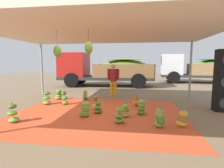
{
  "coord_description": "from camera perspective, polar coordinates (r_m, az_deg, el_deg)",
  "views": [
    {
      "loc": [
        1.27,
        -5.69,
        1.71
      ],
      "look_at": [
        0.14,
        2.34,
        0.73
      ],
      "focal_mm": 28.66,
      "sensor_mm": 36.0,
      "label": 1
    }
  ],
  "objects": [
    {
      "name": "banana_bunch_9",
      "position": [
        5.98,
        9.35,
        -7.4
      ],
      "size": [
        0.37,
        0.37,
        0.55
      ],
      "color": "#518428",
      "rests_on": "tarp_orange"
    },
    {
      "name": "worker_0",
      "position": [
        8.92,
        0.42,
        1.99
      ],
      "size": [
        0.6,
        0.37,
        1.63
      ],
      "color": "orange",
      "rests_on": "ground"
    },
    {
      "name": "tarp_orange",
      "position": [
        6.08,
        -4.48,
        -9.46
      ],
      "size": [
        5.6,
        4.73,
        0.01
      ],
      "primitive_type": "cube",
      "color": "#D1512D",
      "rests_on": "ground"
    },
    {
      "name": "cargo_truck_main",
      "position": [
        13.13,
        -2.59,
        4.8
      ],
      "size": [
        6.79,
        2.66,
        2.4
      ],
      "color": "#2D2D2D",
      "rests_on": "ground"
    },
    {
      "name": "tent_canopy",
      "position": [
        5.82,
        -5.02,
        16.32
      ],
      "size": [
        8.0,
        7.0,
        2.75
      ],
      "color": "#9EA0A5",
      "rests_on": "ground"
    },
    {
      "name": "banana_bunch_4",
      "position": [
        6.09,
        -4.5,
        -7.52
      ],
      "size": [
        0.36,
        0.35,
        0.47
      ],
      "color": "#477523",
      "rests_on": "tarp_orange"
    },
    {
      "name": "cargo_truck_far",
      "position": [
        16.8,
        25.3,
        4.6
      ],
      "size": [
        6.26,
        2.8,
        2.4
      ],
      "color": "#2D2D2D",
      "rests_on": "ground"
    },
    {
      "name": "banana_bunch_11",
      "position": [
        5.71,
        4.41,
        -8.54
      ],
      "size": [
        0.3,
        0.33,
        0.47
      ],
      "color": "#75A83D",
      "rests_on": "tarp_orange"
    },
    {
      "name": "banana_bunch_5",
      "position": [
        7.09,
        7.76,
        -5.46
      ],
      "size": [
        0.35,
        0.33,
        0.45
      ],
      "color": "#996628",
      "rests_on": "tarp_orange"
    },
    {
      "name": "banana_bunch_2",
      "position": [
        7.78,
        -20.08,
        -4.4
      ],
      "size": [
        0.42,
        0.42,
        0.57
      ],
      "color": "#75A83D",
      "rests_on": "tarp_orange"
    },
    {
      "name": "banana_bunch_7",
      "position": [
        6.51,
        -5.29,
        -6.08
      ],
      "size": [
        0.32,
        0.34,
        0.58
      ],
      "color": "gold",
      "rests_on": "tarp_orange"
    },
    {
      "name": "speaker_stack",
      "position": [
        7.33,
        32.16,
        0.88
      ],
      "size": [
        0.6,
        0.41,
        2.16
      ],
      "color": "black",
      "rests_on": "ground"
    },
    {
      "name": "banana_bunch_3",
      "position": [
        5.12,
        2.38,
        -10.07
      ],
      "size": [
        0.34,
        0.36,
        0.51
      ],
      "color": "#6B9E38",
      "rests_on": "tarp_orange"
    },
    {
      "name": "banana_bunch_6",
      "position": [
        7.54,
        -14.86,
        -4.55
      ],
      "size": [
        0.33,
        0.31,
        0.57
      ],
      "color": "#60932D",
      "rests_on": "tarp_orange"
    },
    {
      "name": "banana_bunch_0",
      "position": [
        8.67,
        -16.68,
        -3.3
      ],
      "size": [
        0.36,
        0.36,
        0.5
      ],
      "color": "#75A83D",
      "rests_on": "tarp_orange"
    },
    {
      "name": "banana_bunch_10",
      "position": [
        5.22,
        21.59,
        -10.33
      ],
      "size": [
        0.37,
        0.37,
        0.46
      ],
      "color": "gold",
      "rests_on": "tarp_orange"
    },
    {
      "name": "ground_plane",
      "position": [
        8.95,
        -0.32,
        -4.16
      ],
      "size": [
        40.0,
        40.0,
        0.0
      ],
      "primitive_type": "plane",
      "color": "#7F6B51"
    },
    {
      "name": "banana_bunch_13",
      "position": [
        8.21,
        -8.57,
        -3.73
      ],
      "size": [
        0.31,
        0.35,
        0.47
      ],
      "color": "#518428",
      "rests_on": "tarp_orange"
    },
    {
      "name": "banana_bunch_1",
      "position": [
        5.87,
        -29.07,
        -8.38
      ],
      "size": [
        0.34,
        0.35,
        0.59
      ],
      "color": "#75A83D",
      "rests_on": "tarp_orange"
    },
    {
      "name": "banana_bunch_12",
      "position": [
        4.92,
        14.95,
        -10.57
      ],
      "size": [
        0.35,
        0.34,
        0.56
      ],
      "color": "#75A83D",
      "rests_on": "tarp_orange"
    },
    {
      "name": "banana_bunch_8",
      "position": [
        5.76,
        -8.64,
        -8.09
      ],
      "size": [
        0.4,
        0.38,
        0.53
      ],
      "color": "#6B9E38",
      "rests_on": "tarp_orange"
    }
  ]
}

